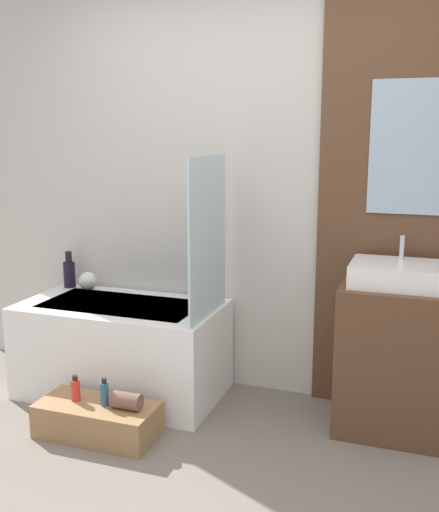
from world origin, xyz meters
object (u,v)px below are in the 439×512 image
(bottle_soap_primary, at_px, (76,389))
(bottle_soap_secondary, at_px, (105,393))
(wooden_step_bench, at_px, (98,420))
(bathtub, at_px, (123,348))
(sink, at_px, (399,274))
(vase_tall_dark, at_px, (69,273))
(vase_round_light, at_px, (88,281))

(bottle_soap_primary, xyz_separation_m, bottle_soap_secondary, (0.18, 0.00, 0.00))
(bottle_soap_primary, bearing_deg, wooden_step_bench, 0.00)
(wooden_step_bench, bearing_deg, bathtub, 104.14)
(sink, bearing_deg, bottle_soap_secondary, -156.82)
(vase_tall_dark, bearing_deg, wooden_step_bench, -49.98)
(wooden_step_bench, relative_size, bottle_soap_primary, 4.57)
(bathtub, bearing_deg, wooden_step_bench, -75.86)
(sink, distance_m, vase_round_light, 2.02)
(vase_round_light, xyz_separation_m, bottle_soap_secondary, (0.56, -0.77, -0.39))
(bottle_soap_secondary, bearing_deg, vase_tall_dark, 132.04)
(bottle_soap_secondary, bearing_deg, sink, 23.18)
(wooden_step_bench, height_order, vase_round_light, vase_round_light)
(sink, height_order, vase_round_light, sink)
(vase_tall_dark, bearing_deg, sink, -4.62)
(wooden_step_bench, xyz_separation_m, vase_round_light, (-0.51, 0.77, 0.55))
(sink, relative_size, bottle_soap_secondary, 3.28)
(sink, height_order, vase_tall_dark, sink)
(vase_round_light, bearing_deg, vase_tall_dark, 172.04)
(vase_tall_dark, xyz_separation_m, vase_round_light, (0.16, -0.02, -0.04))
(wooden_step_bench, distance_m, vase_tall_dark, 1.19)
(bathtub, height_order, sink, sink)
(bathtub, distance_m, bottle_soap_primary, 0.54)
(sink, xyz_separation_m, bottle_soap_secondary, (-1.44, -0.62, -0.63))
(vase_tall_dark, distance_m, bottle_soap_primary, 1.05)
(bottle_soap_primary, bearing_deg, vase_tall_dark, 124.01)
(wooden_step_bench, bearing_deg, vase_round_light, 123.47)
(wooden_step_bench, xyz_separation_m, vase_tall_dark, (-0.66, 0.79, 0.59))
(vase_tall_dark, xyz_separation_m, bottle_soap_secondary, (0.71, -0.79, -0.43))
(bathtub, bearing_deg, bottle_soap_primary, -89.37)
(bathtub, xyz_separation_m, bottle_soap_primary, (0.01, -0.54, -0.04))
(bottle_soap_primary, bearing_deg, vase_round_light, 116.18)
(bathtub, distance_m, bottle_soap_secondary, 0.57)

